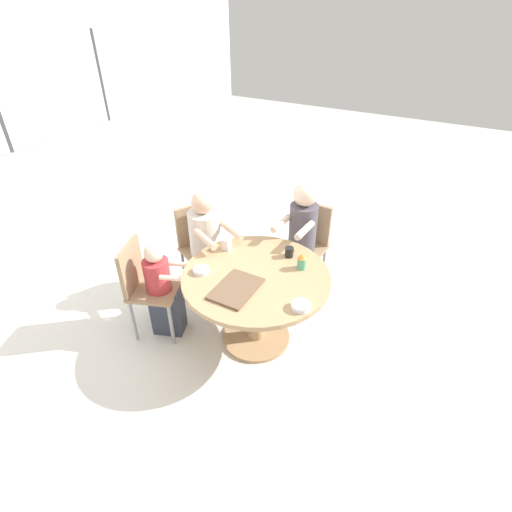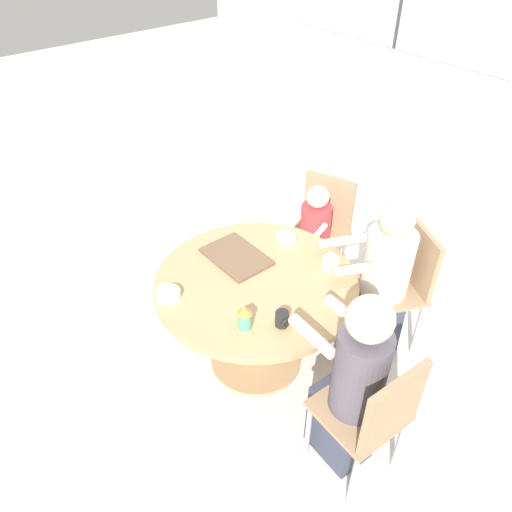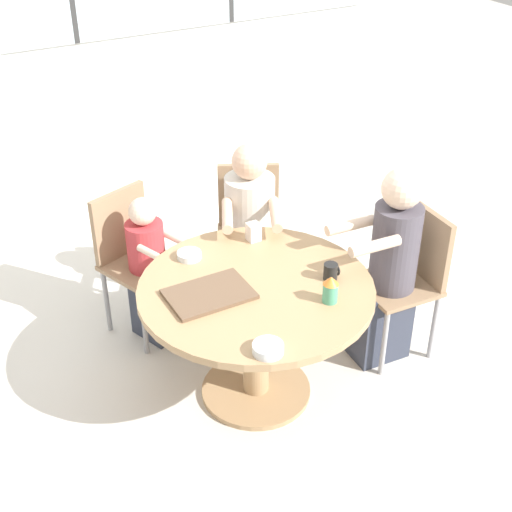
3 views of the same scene
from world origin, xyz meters
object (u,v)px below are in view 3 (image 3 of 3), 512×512
(sippy_cup, at_px, (330,289))
(milk_carton_small, at_px, (253,232))
(chair_for_woman_green_shirt, at_px, (411,270))
(person_toddler, at_px, (152,275))
(bowl_cereal, at_px, (268,348))
(person_man_blue_shirt, at_px, (250,239))
(bowl_white_shallow, at_px, (189,255))
(coffee_mug, at_px, (331,271))
(chair_for_man_blue_shirt, at_px, (249,222))
(person_woman_green_shirt, at_px, (388,272))
(chair_for_toddler, at_px, (132,249))

(sippy_cup, relative_size, milk_carton_small, 1.40)
(chair_for_woman_green_shirt, height_order, milk_carton_small, chair_for_woman_green_shirt)
(person_toddler, height_order, bowl_cereal, person_toddler)
(person_man_blue_shirt, xyz_separation_m, bowl_white_shallow, (-0.54, -0.32, 0.22))
(coffee_mug, distance_m, sippy_cup, 0.20)
(person_man_blue_shirt, height_order, sippy_cup, person_man_blue_shirt)
(person_toddler, bearing_deg, milk_carton_small, 123.57)
(milk_carton_small, bearing_deg, coffee_mug, -73.23)
(bowl_white_shallow, relative_size, bowl_cereal, 0.92)
(chair_for_man_blue_shirt, distance_m, bowl_white_shallow, 0.79)
(chair_for_woman_green_shirt, bearing_deg, coffee_mug, 99.69)
(chair_for_woman_green_shirt, xyz_separation_m, bowl_cereal, (-1.17, -0.42, 0.20))
(chair_for_man_blue_shirt, xyz_separation_m, person_man_blue_shirt, (-0.07, -0.15, -0.03))
(person_woman_green_shirt, distance_m, bowl_cereal, 1.11)
(chair_for_woman_green_shirt, xyz_separation_m, sippy_cup, (-0.72, -0.23, 0.25))
(chair_for_toddler, height_order, bowl_cereal, chair_for_toddler)
(person_man_blue_shirt, bearing_deg, bowl_white_shallow, 56.78)
(chair_for_woman_green_shirt, height_order, person_man_blue_shirt, person_man_blue_shirt)
(person_toddler, distance_m, bowl_cereal, 1.27)
(chair_for_toddler, distance_m, sippy_cup, 1.35)
(person_woman_green_shirt, height_order, bowl_white_shallow, person_woman_green_shirt)
(chair_for_woman_green_shirt, height_order, coffee_mug, chair_for_woman_green_shirt)
(coffee_mug, relative_size, bowl_cereal, 0.63)
(sippy_cup, relative_size, bowl_cereal, 1.02)
(person_toddler, bearing_deg, chair_for_man_blue_shirt, 168.53)
(person_toddler, bearing_deg, bowl_cereal, 73.50)
(person_man_blue_shirt, bearing_deg, chair_for_man_blue_shirt, -90.00)
(chair_for_man_blue_shirt, bearing_deg, person_toddler, 35.00)
(person_man_blue_shirt, height_order, person_toddler, person_man_blue_shirt)
(chair_for_man_blue_shirt, xyz_separation_m, sippy_cup, (-0.18, -1.15, 0.25))
(chair_for_man_blue_shirt, height_order, bowl_white_shallow, chair_for_man_blue_shirt)
(person_man_blue_shirt, xyz_separation_m, coffee_mug, (0.01, -0.84, 0.25))
(chair_for_toddler, relative_size, person_man_blue_shirt, 0.80)
(person_toddler, bearing_deg, chair_for_woman_green_shirt, 126.59)
(person_man_blue_shirt, relative_size, bowl_cereal, 7.94)
(person_woman_green_shirt, relative_size, person_man_blue_shirt, 1.06)
(chair_for_toddler, height_order, person_toddler, person_toddler)
(bowl_cereal, bearing_deg, bowl_white_shallow, 88.88)
(chair_for_toddler, distance_m, person_toddler, 0.20)
(bowl_cereal, bearing_deg, person_woman_green_shirt, 22.89)
(person_woman_green_shirt, bearing_deg, chair_for_man_blue_shirt, 25.84)
(chair_for_toddler, distance_m, person_woman_green_shirt, 1.49)
(chair_for_toddler, relative_size, milk_carton_small, 8.71)
(chair_for_toddler, bearing_deg, person_man_blue_shirt, 144.48)
(person_woman_green_shirt, xyz_separation_m, bowl_white_shallow, (-0.99, 0.45, 0.17))
(chair_for_woman_green_shirt, height_order, chair_for_toddler, same)
(bowl_white_shallow, bearing_deg, chair_for_woman_green_shirt, -21.75)
(person_woman_green_shirt, height_order, milk_carton_small, person_woman_green_shirt)
(chair_for_man_blue_shirt, distance_m, milk_carton_small, 0.56)
(bowl_white_shallow, bearing_deg, chair_for_man_blue_shirt, 37.33)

